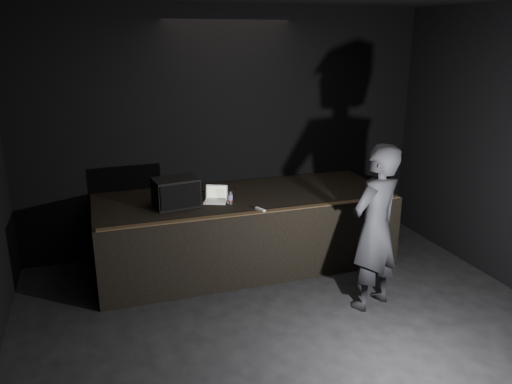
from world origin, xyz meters
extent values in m
plane|color=black|center=(0.00, 0.00, 0.00)|extent=(7.00, 7.00, 0.00)
cube|color=black|center=(0.00, 3.50, 1.75)|extent=(6.00, 0.10, 3.50)
cube|color=black|center=(0.00, 2.73, 0.50)|extent=(4.00, 1.50, 1.00)
cube|color=brown|center=(0.00, 2.02, 1.01)|extent=(3.92, 0.10, 0.01)
cube|color=black|center=(-0.95, 2.59, 1.18)|extent=(0.59, 0.45, 0.36)
cube|color=black|center=(-0.93, 2.39, 1.18)|extent=(0.51, 0.09, 0.30)
cylinder|color=black|center=(-0.44, 3.08, 1.01)|extent=(0.84, 0.25, 0.02)
cube|color=white|center=(-0.45, 2.57, 1.01)|extent=(0.34, 0.29, 0.01)
cube|color=silver|center=(-0.45, 2.57, 1.02)|extent=(0.27, 0.20, 0.00)
cube|color=white|center=(-0.40, 2.69, 1.10)|extent=(0.29, 0.17, 0.18)
cube|color=#B4E443|center=(-0.40, 2.68, 1.10)|extent=(0.25, 0.14, 0.15)
cylinder|color=silver|center=(-0.28, 2.45, 1.08)|extent=(0.07, 0.07, 0.17)
cylinder|color=navy|center=(-0.28, 2.45, 1.09)|extent=(0.07, 0.07, 0.07)
cylinder|color=#A9150F|center=(-0.28, 2.45, 1.05)|extent=(0.07, 0.07, 0.01)
cylinder|color=white|center=(-0.45, 2.94, 1.05)|extent=(0.09, 0.09, 0.11)
cube|color=white|center=(0.00, 2.08, 1.01)|extent=(0.09, 0.16, 0.03)
imported|color=black|center=(1.08, 1.15, 0.98)|extent=(0.84, 0.70, 1.97)
camera|label=1|loc=(-1.89, -3.46, 3.08)|focal=35.00mm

